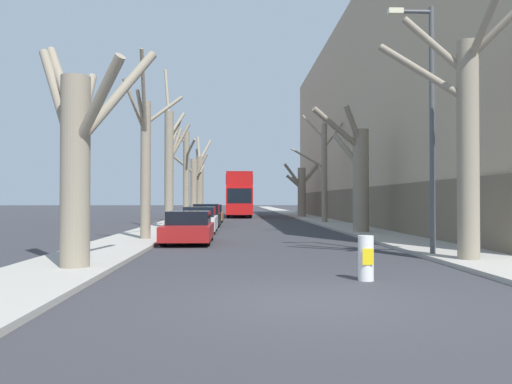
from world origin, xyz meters
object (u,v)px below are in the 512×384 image
street_tree_left_1 (146,160)px  street_tree_right_1 (358,174)px  double_decker_bus (239,193)px  street_tree_left_5 (200,180)px  street_tree_right_3 (302,189)px  street_tree_right_2 (324,167)px  parked_car_1 (200,220)px  street_tree_left_4 (194,185)px  street_tree_right_0 (469,129)px  street_tree_left_0 (78,152)px  parked_car_3 (211,214)px  street_tree_left_2 (170,161)px  street_tree_left_3 (186,173)px  parked_car_2 (206,216)px  lamp_post (429,116)px  traffic_bollard (366,258)px  parked_car_0 (189,228)px

street_tree_left_1 → street_tree_right_1: bearing=23.0°
double_decker_bus → street_tree_left_5: bearing=128.1°
street_tree_left_5 → street_tree_right_3: street_tree_left_5 is taller
street_tree_right_2 → parked_car_1: 13.30m
street_tree_left_4 → street_tree_right_1: 24.93m
street_tree_right_0 → street_tree_right_2: street_tree_right_2 is taller
street_tree_left_0 → street_tree_right_3: bearing=73.9°
street_tree_right_0 → parked_car_3: size_ratio=1.78×
street_tree_left_2 → parked_car_3: size_ratio=2.18×
street_tree_left_3 → parked_car_2: 7.69m
street_tree_right_1 → parked_car_3: 15.98m
street_tree_right_1 → street_tree_right_2: bearing=88.9°
street_tree_left_3 → double_decker_bus: size_ratio=0.70×
street_tree_left_0 → street_tree_right_0: bearing=4.9°
street_tree_right_0 → lamp_post: (-0.49, 1.53, 0.58)m
street_tree_left_3 → parked_car_2: street_tree_left_3 is taller
street_tree_left_4 → traffic_bollard: 37.93m
street_tree_left_2 → traffic_bollard: 20.55m
street_tree_left_0 → traffic_bollard: (6.61, -1.75, -2.41)m
parked_car_2 → lamp_post: bearing=-66.6°
street_tree_left_5 → street_tree_right_1: bearing=-72.1°
street_tree_right_0 → parked_car_3: (-8.14, 25.43, -3.00)m
street_tree_left_0 → street_tree_left_2: (-0.01, 17.38, 1.15)m
street_tree_left_5 → lamp_post: size_ratio=1.21×
street_tree_left_4 → street_tree_right_0: 36.10m
parked_car_0 → parked_car_1: bearing=90.0°
street_tree_right_3 → parked_car_0: street_tree_right_3 is taller
street_tree_right_0 → street_tree_right_2: bearing=89.6°
street_tree_right_0 → double_decker_bus: street_tree_right_0 is taller
street_tree_left_5 → double_decker_bus: 7.31m
parked_car_3 → double_decker_bus: bearing=79.7°
street_tree_left_2 → lamp_post: size_ratio=1.30×
street_tree_right_3 → street_tree_right_0: bearing=-90.2°
street_tree_left_3 → street_tree_left_4: bearing=90.7°
street_tree_left_2 → street_tree_right_2: bearing=31.6°
street_tree_left_0 → parked_car_0: street_tree_left_0 is taller
street_tree_right_3 → double_decker_bus: size_ratio=0.45×
street_tree_left_1 → parked_car_2: street_tree_left_1 is taller
street_tree_left_1 → parked_car_2: bearing=80.9°
street_tree_left_4 → double_decker_bus: street_tree_left_4 is taller
street_tree_right_0 → street_tree_right_3: size_ratio=1.52×
street_tree_left_2 → double_decker_bus: 21.95m
street_tree_right_3 → traffic_bollard: street_tree_right_3 is taller
street_tree_left_2 → street_tree_right_0: size_ratio=1.22×
street_tree_right_0 → street_tree_right_2: (0.18, 22.83, 0.48)m
double_decker_bus → lamp_post: lamp_post is taller
street_tree_right_0 → street_tree_right_3: 34.62m
street_tree_left_0 → street_tree_left_1: bearing=89.1°
street_tree_right_3 → street_tree_left_5: bearing=139.2°
parked_car_1 → parked_car_2: parked_car_2 is taller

